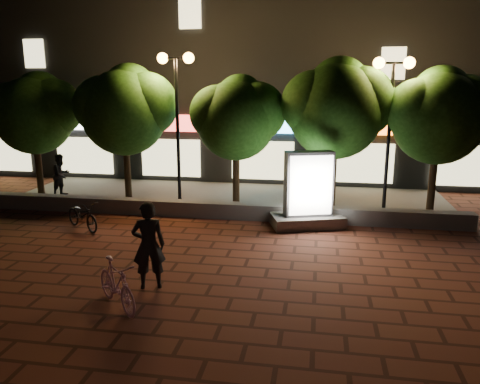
% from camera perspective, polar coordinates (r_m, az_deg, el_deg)
% --- Properties ---
extents(ground, '(80.00, 80.00, 0.00)m').
position_cam_1_polar(ground, '(11.69, -7.61, -8.50)').
color(ground, '#512619').
rests_on(ground, ground).
extents(retaining_wall, '(16.00, 0.45, 0.50)m').
position_cam_1_polar(retaining_wall, '(15.28, -3.24, -2.17)').
color(retaining_wall, '#64615D').
rests_on(retaining_wall, ground).
extents(sidewalk, '(16.00, 5.00, 0.08)m').
position_cam_1_polar(sidewalk, '(17.70, -1.45, -0.71)').
color(sidewalk, '#64615D').
rests_on(sidewalk, ground).
extents(building_block, '(28.00, 8.12, 11.30)m').
position_cam_1_polar(building_block, '(23.59, 1.59, 14.93)').
color(building_block, black).
rests_on(building_block, ground).
extents(tree_far_left, '(3.36, 2.80, 4.63)m').
position_cam_1_polar(tree_far_left, '(18.88, -23.62, 9.08)').
color(tree_far_left, '#302012').
rests_on(tree_far_left, sidewalk).
extents(tree_left, '(3.60, 3.00, 4.89)m').
position_cam_1_polar(tree_left, '(17.22, -13.70, 10.01)').
color(tree_left, '#302012').
rests_on(tree_left, sidewalk).
extents(tree_mid, '(3.24, 2.70, 4.50)m').
position_cam_1_polar(tree_mid, '(16.09, -0.28, 9.36)').
color(tree_mid, '#302012').
rests_on(tree_mid, sidewalk).
extents(tree_right, '(3.72, 3.10, 5.07)m').
position_cam_1_polar(tree_right, '(15.84, 11.78, 10.29)').
color(tree_right, '#302012').
rests_on(tree_right, sidewalk).
extents(tree_far_right, '(3.48, 2.90, 4.76)m').
position_cam_1_polar(tree_far_right, '(16.28, 23.19, 8.89)').
color(tree_far_right, '#302012').
rests_on(tree_far_right, sidewalk).
extents(street_lamp_left, '(1.26, 0.36, 5.18)m').
position_cam_1_polar(street_lamp_left, '(16.28, -7.74, 12.15)').
color(street_lamp_left, black).
rests_on(street_lamp_left, sidewalk).
extents(street_lamp_right, '(1.26, 0.36, 4.98)m').
position_cam_1_polar(street_lamp_right, '(15.71, 17.98, 11.11)').
color(street_lamp_right, black).
rests_on(street_lamp_right, sidewalk).
extents(ad_kiosk, '(2.36, 1.67, 2.31)m').
position_cam_1_polar(ad_kiosk, '(14.26, 8.29, -0.58)').
color(ad_kiosk, '#64615D').
rests_on(ad_kiosk, ground).
extents(scooter_pink, '(1.50, 1.44, 0.98)m').
position_cam_1_polar(scooter_pink, '(9.55, -14.79, -10.80)').
color(scooter_pink, '#C282A8').
rests_on(scooter_pink, ground).
extents(rider, '(0.80, 0.65, 1.91)m').
position_cam_1_polar(rider, '(10.12, -11.06, -6.38)').
color(rider, black).
rests_on(rider, ground).
extents(scooter_parked, '(1.70, 1.40, 0.87)m').
position_cam_1_polar(scooter_parked, '(14.76, -18.63, -2.68)').
color(scooter_parked, black).
rests_on(scooter_parked, ground).
extents(pedestrian, '(0.78, 0.90, 1.60)m').
position_cam_1_polar(pedestrian, '(18.96, -20.92, 1.96)').
color(pedestrian, black).
rests_on(pedestrian, sidewalk).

